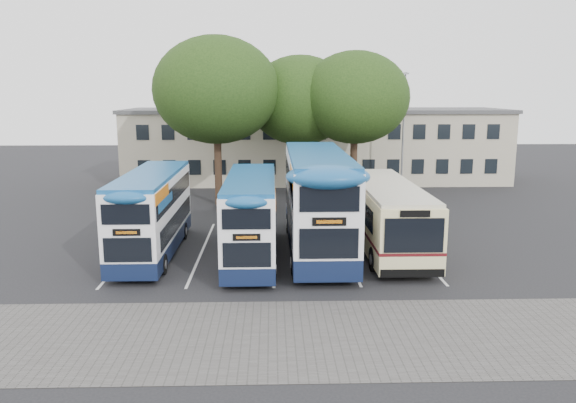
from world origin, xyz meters
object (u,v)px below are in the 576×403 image
(tree_mid, at_px, (300,100))
(bus_dd_mid, at_px, (251,214))
(tree_left, at_px, (216,90))
(bus_dd_left, at_px, (152,210))
(lamp_post, at_px, (403,127))
(tree_right, at_px, (355,98))
(bus_single, at_px, (386,211))
(bus_dd_right, at_px, (317,197))

(tree_mid, distance_m, bus_dd_mid, 16.30)
(tree_left, xyz_separation_m, bus_dd_left, (-2.02, -11.95, -5.59))
(lamp_post, bearing_deg, tree_left, -165.24)
(lamp_post, distance_m, bus_dd_mid, 19.78)
(lamp_post, xyz_separation_m, tree_right, (-4.09, -2.83, 2.17))
(lamp_post, bearing_deg, bus_single, -105.77)
(tree_left, distance_m, bus_dd_left, 13.35)
(bus_dd_mid, bearing_deg, tree_right, 63.61)
(tree_mid, bearing_deg, lamp_post, 7.83)
(bus_dd_left, height_order, bus_dd_right, bus_dd_right)
(tree_mid, height_order, bus_dd_mid, tree_mid)
(tree_left, relative_size, tree_mid, 1.11)
(tree_right, relative_size, bus_dd_mid, 1.12)
(bus_dd_mid, height_order, bus_dd_right, bus_dd_right)
(lamp_post, height_order, tree_right, tree_right)
(bus_dd_mid, distance_m, bus_single, 6.84)
(tree_mid, height_order, bus_dd_left, tree_mid)
(tree_left, height_order, bus_dd_right, tree_left)
(tree_left, distance_m, tree_mid, 6.27)
(bus_dd_right, bearing_deg, tree_right, 73.84)
(tree_left, xyz_separation_m, bus_single, (9.33, -11.13, -5.92))
(tree_right, distance_m, bus_dd_mid, 15.90)
(bus_dd_left, bearing_deg, bus_dd_mid, -9.77)
(lamp_post, distance_m, bus_dd_left, 22.12)
(tree_mid, relative_size, bus_dd_right, 0.89)
(tree_left, bearing_deg, bus_single, -50.03)
(lamp_post, bearing_deg, bus_dd_mid, -123.45)
(tree_right, height_order, bus_dd_left, tree_right)
(bus_dd_right, bearing_deg, bus_single, 5.06)
(tree_right, height_order, bus_single, tree_right)
(bus_single, bearing_deg, bus_dd_mid, -166.17)
(bus_dd_left, bearing_deg, lamp_post, 45.00)
(tree_right, xyz_separation_m, bus_dd_mid, (-6.69, -13.49, -5.12))
(tree_left, bearing_deg, tree_mid, 23.50)
(bus_dd_left, bearing_deg, tree_mid, 61.82)
(bus_dd_left, relative_size, bus_single, 0.87)
(tree_left, height_order, bus_single, tree_left)
(lamp_post, distance_m, tree_right, 5.42)
(bus_dd_right, bearing_deg, tree_left, 117.16)
(bus_single, bearing_deg, tree_right, 89.71)
(tree_mid, relative_size, bus_dd_mid, 1.10)
(bus_dd_right, xyz_separation_m, bus_single, (3.46, 0.31, -0.81))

